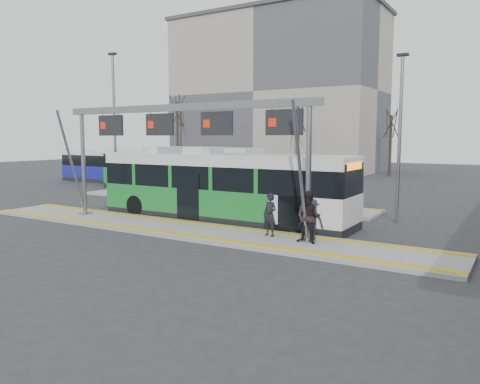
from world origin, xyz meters
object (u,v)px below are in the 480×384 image
at_px(gantry, 180,129).
at_px(passenger_b, 309,217).
at_px(hero_bus, 222,187).
at_px(passenger_a, 270,215).
at_px(passenger_c, 311,220).

distance_m(gantry, passenger_b, 6.79).
xyz_separation_m(hero_bus, passenger_b, (5.73, -2.98, -0.50)).
height_order(gantry, passenger_a, gantry).
bearing_deg(passenger_c, passenger_b, -76.87).
bearing_deg(passenger_a, passenger_b, 1.59).
bearing_deg(hero_bus, passenger_b, -27.90).
xyz_separation_m(gantry, hero_bus, (0.26, 2.78, -2.70)).
bearing_deg(passenger_b, passenger_a, 165.90).
height_order(gantry, passenger_b, gantry).
relative_size(gantry, passenger_a, 7.84).
height_order(passenger_b, passenger_c, passenger_b).
relative_size(gantry, passenger_b, 6.86).
distance_m(hero_bus, passenger_a, 4.76).
relative_size(passenger_a, passenger_b, 0.88).
distance_m(passenger_a, passenger_b, 1.82).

